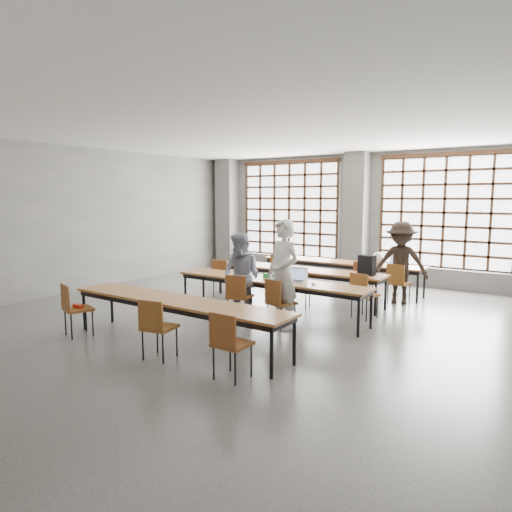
{
  "coord_description": "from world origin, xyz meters",
  "views": [
    {
      "loc": [
        4.82,
        -6.77,
        2.29
      ],
      "look_at": [
        -0.07,
        0.4,
        1.16
      ],
      "focal_mm": 32.0,
      "sensor_mm": 36.0,
      "label": 1
    }
  ],
  "objects_px": {
    "desk_row_d": "(176,303)",
    "student_female": "(241,277)",
    "laptop_front": "(297,278)",
    "green_box": "(270,276)",
    "chair_back_right": "(398,280)",
    "student_male": "(283,274)",
    "chair_mid_centre": "(299,283)",
    "chair_front_left": "(238,293)",
    "chair_mid_left": "(222,274)",
    "mouse": "(313,284)",
    "chair_back_left": "(279,268)",
    "phone": "(275,280)",
    "plastic_bag": "(378,258)",
    "student_back": "(401,263)",
    "backpack": "(367,265)",
    "desk_row_c": "(269,282)",
    "chair_mid_right": "(362,291)",
    "red_pouch": "(78,306)",
    "chair_back_mid": "(363,276)",
    "desk_row_b": "(296,271)",
    "chair_near_left": "(73,305)",
    "desk_row_a": "(341,264)",
    "chair_front_right": "(278,299)",
    "laptop_back": "(397,263)",
    "chair_near_mid": "(156,323)"
  },
  "relations": [
    {
      "from": "chair_mid_centre",
      "to": "green_box",
      "type": "bearing_deg",
      "value": -107.15
    },
    {
      "from": "desk_row_b",
      "to": "mouse",
      "type": "relative_size",
      "value": 40.82
    },
    {
      "from": "desk_row_c",
      "to": "chair_mid_right",
      "type": "relative_size",
      "value": 4.55
    },
    {
      "from": "chair_back_mid",
      "to": "chair_back_right",
      "type": "bearing_deg",
      "value": -0.05
    },
    {
      "from": "chair_back_left",
      "to": "chair_mid_left",
      "type": "xyz_separation_m",
      "value": [
        -0.58,
        -1.57,
        0.0
      ]
    },
    {
      "from": "laptop_front",
      "to": "green_box",
      "type": "bearing_deg",
      "value": -177.17
    },
    {
      "from": "plastic_bag",
      "to": "student_female",
      "type": "bearing_deg",
      "value": -110.42
    },
    {
      "from": "chair_mid_right",
      "to": "student_female",
      "type": "distance_m",
      "value": 2.29
    },
    {
      "from": "chair_back_mid",
      "to": "student_male",
      "type": "xyz_separation_m",
      "value": [
        -0.35,
        -2.9,
        0.42
      ]
    },
    {
      "from": "chair_back_mid",
      "to": "chair_mid_centre",
      "type": "bearing_deg",
      "value": -116.03
    },
    {
      "from": "plastic_bag",
      "to": "red_pouch",
      "type": "bearing_deg",
      "value": -116.78
    },
    {
      "from": "desk_row_d",
      "to": "student_male",
      "type": "bearing_deg",
      "value": 64.47
    },
    {
      "from": "mouse",
      "to": "student_back",
      "type": "bearing_deg",
      "value": 72.93
    },
    {
      "from": "chair_back_mid",
      "to": "laptop_back",
      "type": "xyz_separation_m",
      "value": [
        0.53,
        0.74,
        0.25
      ]
    },
    {
      "from": "student_male",
      "to": "chair_mid_centre",
      "type": "bearing_deg",
      "value": 125.57
    },
    {
      "from": "chair_mid_centre",
      "to": "green_box",
      "type": "xyz_separation_m",
      "value": [
        -0.23,
        -0.76,
        0.24
      ]
    },
    {
      "from": "chair_front_left",
      "to": "desk_row_b",
      "type": "bearing_deg",
      "value": 88.78
    },
    {
      "from": "chair_mid_centre",
      "to": "chair_front_left",
      "type": "xyz_separation_m",
      "value": [
        -0.46,
        -1.46,
        0.0
      ]
    },
    {
      "from": "desk_row_c",
      "to": "red_pouch",
      "type": "bearing_deg",
      "value": -124.59
    },
    {
      "from": "chair_back_right",
      "to": "chair_mid_left",
      "type": "xyz_separation_m",
      "value": [
        -3.55,
        -1.57,
        0.0
      ]
    },
    {
      "from": "chair_mid_right",
      "to": "laptop_front",
      "type": "height_order",
      "value": "laptop_front"
    },
    {
      "from": "student_back",
      "to": "chair_back_mid",
      "type": "bearing_deg",
      "value": 175.94
    },
    {
      "from": "chair_mid_left",
      "to": "chair_near_left",
      "type": "relative_size",
      "value": 1.0
    },
    {
      "from": "chair_mid_left",
      "to": "mouse",
      "type": "height_order",
      "value": "chair_mid_left"
    },
    {
      "from": "student_back",
      "to": "backpack",
      "type": "xyz_separation_m",
      "value": [
        -0.37,
        -1.02,
        0.05
      ]
    },
    {
      "from": "green_box",
      "to": "chair_mid_right",
      "type": "bearing_deg",
      "value": 25.4
    },
    {
      "from": "desk_row_a",
      "to": "chair_back_mid",
      "type": "bearing_deg",
      "value": -37.6
    },
    {
      "from": "student_male",
      "to": "green_box",
      "type": "bearing_deg",
      "value": 156.51
    },
    {
      "from": "chair_back_left",
      "to": "red_pouch",
      "type": "distance_m",
      "value": 5.28
    },
    {
      "from": "desk_row_d",
      "to": "student_female",
      "type": "distance_m",
      "value": 1.78
    },
    {
      "from": "backpack",
      "to": "mouse",
      "type": "bearing_deg",
      "value": -99.26
    },
    {
      "from": "desk_row_b",
      "to": "chair_front_left",
      "type": "xyz_separation_m",
      "value": [
        -0.04,
        -2.09,
        -0.13
      ]
    },
    {
      "from": "plastic_bag",
      "to": "chair_near_left",
      "type": "bearing_deg",
      "value": -116.68
    },
    {
      "from": "student_back",
      "to": "chair_back_left",
      "type": "bearing_deg",
      "value": 169.12
    },
    {
      "from": "chair_front_right",
      "to": "phone",
      "type": "distance_m",
      "value": 0.69
    },
    {
      "from": "chair_near_left",
      "to": "student_male",
      "type": "distance_m",
      "value": 3.54
    },
    {
      "from": "student_male",
      "to": "backpack",
      "type": "xyz_separation_m",
      "value": [
        0.76,
        2.01,
        -0.03
      ]
    },
    {
      "from": "chair_mid_centre",
      "to": "chair_mid_right",
      "type": "relative_size",
      "value": 1.0
    },
    {
      "from": "phone",
      "to": "plastic_bag",
      "type": "height_order",
      "value": "plastic_bag"
    },
    {
      "from": "desk_row_c",
      "to": "student_male",
      "type": "xyz_separation_m",
      "value": [
        0.6,
        -0.5,
        0.29
      ]
    },
    {
      "from": "phone",
      "to": "backpack",
      "type": "xyz_separation_m",
      "value": [
        1.18,
        1.61,
        0.19
      ]
    },
    {
      "from": "chair_back_right",
      "to": "green_box",
      "type": "xyz_separation_m",
      "value": [
        -1.77,
        -2.32,
        0.24
      ]
    },
    {
      "from": "desk_row_c",
      "to": "desk_row_a",
      "type": "bearing_deg",
      "value": 87.48
    },
    {
      "from": "desk_row_a",
      "to": "chair_near_mid",
      "type": "relative_size",
      "value": 4.55
    },
    {
      "from": "phone",
      "to": "chair_mid_left",
      "type": "bearing_deg",
      "value": 155.03
    },
    {
      "from": "desk_row_b",
      "to": "chair_mid_centre",
      "type": "relative_size",
      "value": 4.55
    },
    {
      "from": "student_male",
      "to": "plastic_bag",
      "type": "height_order",
      "value": "student_male"
    },
    {
      "from": "chair_back_right",
      "to": "student_male",
      "type": "height_order",
      "value": "student_male"
    },
    {
      "from": "desk_row_c",
      "to": "chair_back_right",
      "type": "height_order",
      "value": "chair_back_right"
    },
    {
      "from": "chair_mid_left",
      "to": "chair_near_mid",
      "type": "xyz_separation_m",
      "value": [
        1.79,
        -3.74,
        0.0
      ]
    }
  ]
}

